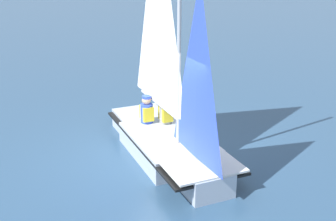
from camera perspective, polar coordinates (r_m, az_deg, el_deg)
name	(u,v)px	position (r m, az deg, el deg)	size (l,w,h in m)	color
ground_plane	(168,155)	(9.78, 0.00, -5.99)	(260.00, 260.00, 0.00)	#2D4C6B
sailboat_main	(167,123)	(9.49, -0.09, -1.73)	(4.05, 4.29, 5.75)	#B2BCCC
sailor_helm	(166,118)	(10.24, -0.33, -0.96)	(0.42, 0.43, 1.16)	black
sailor_crew	(147,117)	(10.28, -2.90, -0.84)	(0.42, 0.43, 1.16)	black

